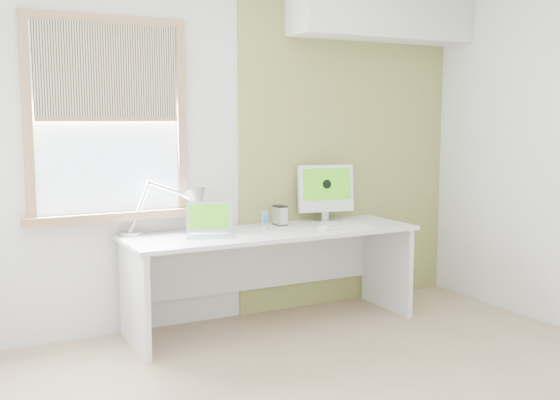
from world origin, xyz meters
TOP-DOWN VIEW (x-y plane):
  - room at (0.00, 0.00)m, footprint 4.04×3.54m
  - accent_wall at (1.00, 1.74)m, footprint 2.00×0.02m
  - soffit at (1.20, 1.57)m, footprint 1.60×0.40m
  - window at (-1.00, 1.71)m, footprint 1.20×0.14m
  - desk at (0.11, 1.44)m, footprint 2.20×0.70m
  - desk_lamp at (-0.50, 1.60)m, footprint 0.68×0.32m
  - laptop at (-0.38, 1.41)m, footprint 0.40×0.36m
  - phone_dock at (0.10, 1.49)m, footprint 0.09×0.09m
  - external_drive at (0.27, 1.57)m, footprint 0.08×0.12m
  - imac at (0.70, 1.60)m, footprint 0.47×0.19m
  - keyboard at (0.66, 1.25)m, footprint 0.41×0.13m
  - mouse at (0.48, 1.22)m, footprint 0.08×0.11m

SIDE VIEW (x-z plane):
  - desk at x=0.11m, z-range 0.17..0.90m
  - keyboard at x=0.66m, z-range 0.73..0.75m
  - mouse at x=0.48m, z-range 0.73..0.76m
  - phone_dock at x=0.10m, z-range 0.70..0.83m
  - laptop at x=-0.38m, z-range 0.67..0.90m
  - external_drive at x=0.27m, z-range 0.73..0.88m
  - desk_lamp at x=-0.50m, z-range 0.74..1.13m
  - imac at x=0.70m, z-range 0.76..1.21m
  - room at x=0.00m, z-range -0.02..2.62m
  - accent_wall at x=1.00m, z-range 0.00..2.60m
  - window at x=-1.00m, z-range 0.83..2.25m
  - soffit at x=1.20m, z-range 2.19..2.61m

